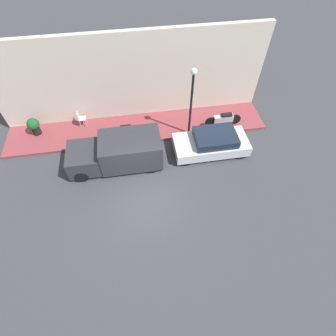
# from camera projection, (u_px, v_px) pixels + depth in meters

# --- Properties ---
(ground_plane) EXTENTS (60.00, 60.00, 0.00)m
(ground_plane) POSITION_uv_depth(u_px,v_px,m) (147.00, 201.00, 12.58)
(ground_plane) COLOR #38383D
(sidewalk) EXTENTS (2.39, 15.02, 0.14)m
(sidewalk) POSITION_uv_depth(u_px,v_px,m) (138.00, 128.00, 15.59)
(sidewalk) COLOR brown
(sidewalk) RESTS_ON ground_plane
(building_facade) EXTENTS (0.30, 15.02, 5.13)m
(building_facade) POSITION_uv_depth(u_px,v_px,m) (132.00, 78.00, 14.44)
(building_facade) COLOR beige
(building_facade) RESTS_ON ground_plane
(parked_car) EXTENTS (1.81, 3.98, 1.23)m
(parked_car) POSITION_uv_depth(u_px,v_px,m) (212.00, 143.00, 14.11)
(parked_car) COLOR silver
(parked_car) RESTS_ON ground_plane
(delivery_van) EXTENTS (1.92, 4.70, 1.73)m
(delivery_van) POSITION_uv_depth(u_px,v_px,m) (117.00, 152.00, 13.30)
(delivery_van) COLOR #2D2D33
(delivery_van) RESTS_ON ground_plane
(motorcycle_blue) EXTENTS (0.30, 1.95, 0.87)m
(motorcycle_blue) POSITION_uv_depth(u_px,v_px,m) (124.00, 132.00, 14.61)
(motorcycle_blue) COLOR navy
(motorcycle_blue) RESTS_ON sidewalk
(scooter_silver) EXTENTS (0.30, 2.14, 0.80)m
(scooter_silver) POSITION_uv_depth(u_px,v_px,m) (223.00, 119.00, 15.31)
(scooter_silver) COLOR #B7B7BF
(scooter_silver) RESTS_ON sidewalk
(streetlamp) EXTENTS (0.33, 0.33, 4.11)m
(streetlamp) POSITION_uv_depth(u_px,v_px,m) (192.00, 93.00, 13.09)
(streetlamp) COLOR black
(streetlamp) RESTS_ON sidewalk
(potted_plant) EXTENTS (0.67, 0.67, 1.04)m
(potted_plant) POSITION_uv_depth(u_px,v_px,m) (34.00, 126.00, 14.76)
(potted_plant) COLOR black
(potted_plant) RESTS_ON sidewalk
(cafe_chair) EXTENTS (0.40, 0.40, 0.95)m
(cafe_chair) POSITION_uv_depth(u_px,v_px,m) (81.00, 118.00, 15.21)
(cafe_chair) COLOR silver
(cafe_chair) RESTS_ON sidewalk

